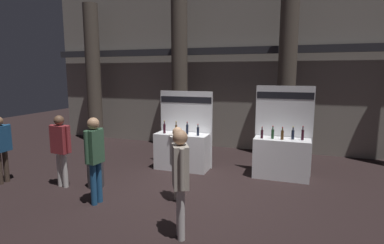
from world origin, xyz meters
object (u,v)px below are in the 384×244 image
Objects in this scene: exhibitor_booth_0 at (182,148)px; visitor_0 at (0,143)px; visitor_7 at (178,158)px; visitor_1 at (95,153)px; visitor_3 at (61,144)px; trash_bin at (96,174)px; exhibitor_booth_1 at (282,154)px; visitor_4 at (180,174)px.

visitor_0 is (-3.80, -2.60, 0.42)m from exhibitor_booth_0.
visitor_7 is (4.54, 0.44, -0.05)m from visitor_0.
visitor_1 is at bearing -97.16° from visitor_0.
exhibitor_booth_0 is 3.23m from visitor_3.
trash_bin is 2.51m from visitor_0.
visitor_0 is 0.96× the size of visitor_3.
visitor_3 is 1.08× the size of visitor_7.
exhibitor_booth_0 is 2.73m from exhibitor_booth_1.
visitor_4 reaches higher than visitor_7.
exhibitor_booth_0 is 2.31m from visitor_7.
exhibitor_booth_0 is 0.92× the size of exhibitor_booth_1.
visitor_1 is (2.97, -0.25, 0.08)m from visitor_0.
exhibitor_booth_1 is 7.10m from visitor_0.
visitor_7 is at bearing -86.79° from visitor_0.
visitor_0 is 0.91× the size of visitor_4.
visitor_3 is at bearing 53.40° from visitor_7.
visitor_0 is 1.04× the size of visitor_7.
exhibitor_booth_0 is at bearing -7.82° from visitor_4.
visitor_0 reaches higher than trash_bin.
visitor_4 reaches higher than trash_bin.
visitor_4 is at bearing -110.35° from exhibitor_booth_1.
visitor_4 reaches higher than visitor_1.
visitor_1 is (-3.56, -3.02, 0.48)m from exhibitor_booth_1.
visitor_1 is at bearing -15.56° from visitor_3.
exhibitor_booth_0 is at bearing -57.99° from visitor_0.
visitor_0 is at bearing -145.68° from exhibitor_booth_0.
exhibitor_booth_1 reaches higher than trash_bin.
visitor_0 is at bearing 91.25° from visitor_1.
exhibitor_booth_1 is at bearing 32.66° from visitor_3.
exhibitor_booth_1 is 4.74m from trash_bin.
visitor_4 reaches higher than visitor_0.
visitor_4 is (5.15, -0.94, 0.10)m from visitor_0.
visitor_3 is (-2.21, -2.30, 0.46)m from exhibitor_booth_0.
visitor_4 is at bearing -69.18° from exhibitor_booth_0.
visitor_1 is 1.48m from visitor_3.
trash_bin is 0.38× the size of visitor_0.
exhibitor_booth_0 is at bearing -20.58° from visitor_7.
exhibitor_booth_1 reaches higher than visitor_3.
visitor_4 is at bearing -13.11° from visitor_3.
visitor_4 is (-1.38, -3.71, 0.49)m from exhibitor_booth_1.
exhibitor_booth_1 reaches higher than visitor_1.
exhibitor_booth_0 is 3.01m from visitor_1.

